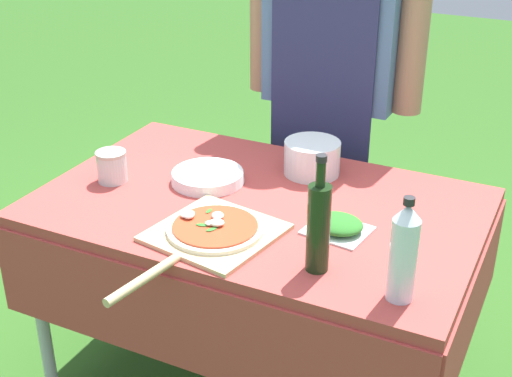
# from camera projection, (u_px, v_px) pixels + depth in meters

# --- Properties ---
(prep_table) EXTENTS (1.29, 0.82, 0.74)m
(prep_table) POSITION_uv_depth(u_px,v_px,m) (258.00, 225.00, 2.11)
(prep_table) COLOR #A83D38
(prep_table) RESTS_ON ground
(person_cook) EXTENTS (0.64, 0.22, 1.70)m
(person_cook) POSITION_uv_depth(u_px,v_px,m) (333.00, 59.00, 2.45)
(person_cook) COLOR #70604C
(person_cook) RESTS_ON ground
(pizza_on_peel) EXTENTS (0.35, 0.57, 0.05)m
(pizza_on_peel) POSITION_uv_depth(u_px,v_px,m) (211.00, 232.00, 1.89)
(pizza_on_peel) COLOR #D1B27F
(pizza_on_peel) RESTS_ON prep_table
(oil_bottle) EXTENTS (0.06, 0.06, 0.31)m
(oil_bottle) POSITION_uv_depth(u_px,v_px,m) (318.00, 226.00, 1.70)
(oil_bottle) COLOR black
(oil_bottle) RESTS_ON prep_table
(water_bottle) EXTENTS (0.06, 0.06, 0.26)m
(water_bottle) POSITION_uv_depth(u_px,v_px,m) (404.00, 252.00, 1.59)
(water_bottle) COLOR silver
(water_bottle) RESTS_ON prep_table
(herb_container) EXTENTS (0.18, 0.16, 0.04)m
(herb_container) POSITION_uv_depth(u_px,v_px,m) (338.00, 225.00, 1.91)
(herb_container) COLOR silver
(herb_container) RESTS_ON prep_table
(mixing_tub) EXTENTS (0.18, 0.18, 0.11)m
(mixing_tub) POSITION_uv_depth(u_px,v_px,m) (312.00, 158.00, 2.23)
(mixing_tub) COLOR silver
(mixing_tub) RESTS_ON prep_table
(plate_stack) EXTENTS (0.22, 0.22, 0.03)m
(plate_stack) POSITION_uv_depth(u_px,v_px,m) (208.00, 177.00, 2.19)
(plate_stack) COLOR white
(plate_stack) RESTS_ON prep_table
(sauce_jar) EXTENTS (0.09, 0.09, 0.10)m
(sauce_jar) POSITION_uv_depth(u_px,v_px,m) (112.00, 168.00, 2.18)
(sauce_jar) COLOR silver
(sauce_jar) RESTS_ON prep_table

